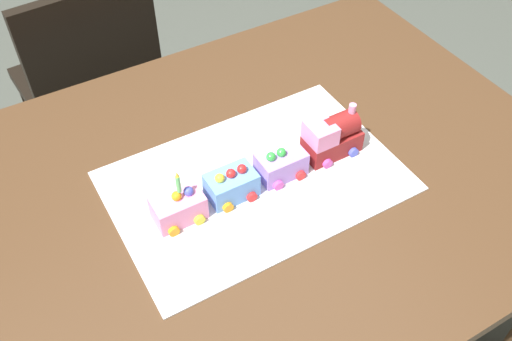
% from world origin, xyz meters
% --- Properties ---
extents(dining_table, '(1.40, 1.00, 0.74)m').
position_xyz_m(dining_table, '(0.00, 0.00, 0.63)').
color(dining_table, '#4C331E').
rests_on(dining_table, ground).
extents(chair, '(0.43, 0.43, 0.86)m').
position_xyz_m(chair, '(0.11, -0.83, 0.47)').
color(chair, black).
rests_on(chair, ground).
extents(cake_board, '(0.60, 0.40, 0.00)m').
position_xyz_m(cake_board, '(-0.01, 0.01, 0.74)').
color(cake_board, silver).
rests_on(cake_board, dining_table).
extents(cake_locomotive, '(0.14, 0.08, 0.12)m').
position_xyz_m(cake_locomotive, '(-0.20, 0.02, 0.79)').
color(cake_locomotive, maroon).
rests_on(cake_locomotive, cake_board).
extents(cake_car_hopper_lavender, '(0.10, 0.08, 0.07)m').
position_xyz_m(cake_car_hopper_lavender, '(-0.07, 0.02, 0.77)').
color(cake_car_hopper_lavender, '#AD84E0').
rests_on(cake_car_hopper_lavender, cake_board).
extents(cake_car_flatbed_sky_blue, '(0.10, 0.08, 0.07)m').
position_xyz_m(cake_car_flatbed_sky_blue, '(0.05, 0.02, 0.77)').
color(cake_car_flatbed_sky_blue, '#669EEA').
rests_on(cake_car_flatbed_sky_blue, cake_board).
extents(cake_car_tanker_bubblegum, '(0.10, 0.08, 0.07)m').
position_xyz_m(cake_car_tanker_bubblegum, '(0.17, 0.02, 0.77)').
color(cake_car_tanker_bubblegum, pink).
rests_on(cake_car_tanker_bubblegum, cake_board).
extents(birthday_candle, '(0.01, 0.01, 0.05)m').
position_xyz_m(birthday_candle, '(0.16, 0.02, 0.84)').
color(birthday_candle, '#66D872').
rests_on(birthday_candle, cake_car_tanker_bubblegum).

